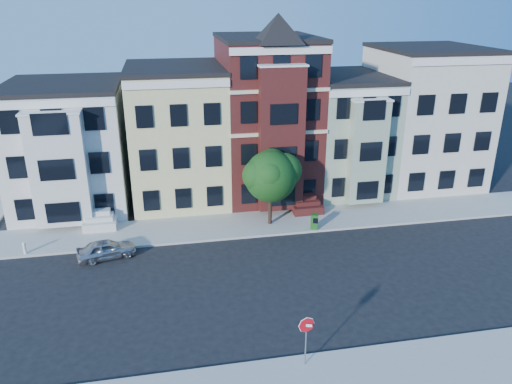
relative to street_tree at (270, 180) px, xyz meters
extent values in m
plane|color=black|center=(1.15, -7.72, -3.41)|extent=(120.00, 120.00, 0.00)
cube|color=#9E9B93|center=(1.15, 0.28, -3.33)|extent=(60.00, 4.00, 0.15)
cube|color=#9E9B93|center=(1.15, -15.72, -3.33)|extent=(60.00, 4.00, 0.15)
cube|color=silver|center=(-13.85, 6.78, 1.09)|extent=(8.00, 9.00, 9.00)
cube|color=#D1C688|center=(-5.85, 6.78, 1.59)|extent=(7.00, 9.00, 10.00)
cube|color=#401614|center=(1.15, 6.78, 2.59)|extent=(7.00, 9.00, 12.00)
cube|color=gray|center=(7.65, 6.78, 1.09)|extent=(6.00, 9.00, 9.00)
cube|color=beige|center=(14.65, 6.78, 2.09)|extent=(8.00, 9.00, 11.00)
imported|color=#A8A9B0|center=(-10.85, -2.68, -2.81)|extent=(3.72, 2.17, 1.19)
cube|color=#1C5D1C|center=(2.79, -1.42, -2.71)|extent=(0.61, 0.58, 1.09)
cylinder|color=silver|center=(-15.85, -1.42, -2.96)|extent=(0.26, 0.26, 0.59)
camera|label=1|loc=(-6.94, -31.01, 11.64)|focal=35.00mm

